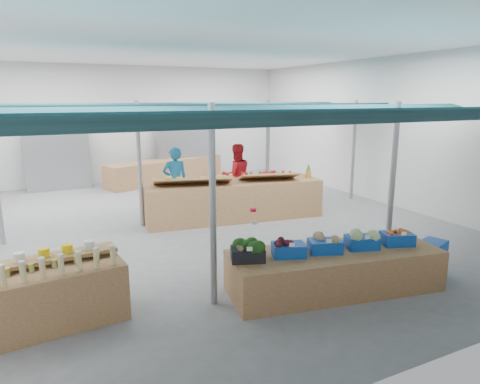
{
  "coord_description": "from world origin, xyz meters",
  "views": [
    {
      "loc": [
        -3.3,
        -9.55,
        3.06
      ],
      "look_at": [
        0.62,
        -1.6,
        1.1
      ],
      "focal_mm": 32.0,
      "sensor_mm": 36.0,
      "label": 1
    }
  ],
  "objects_px": {
    "veg_counter": "(334,270)",
    "vendor_left": "(175,181)",
    "bottle_shelf": "(54,293)",
    "crate_stack": "(431,259)",
    "vendor_right": "(236,176)",
    "fruit_counter": "(234,201)"
  },
  "relations": [
    {
      "from": "bottle_shelf",
      "to": "vendor_right",
      "type": "bearing_deg",
      "value": 37.46
    },
    {
      "from": "bottle_shelf",
      "to": "vendor_right",
      "type": "height_order",
      "value": "vendor_right"
    },
    {
      "from": "veg_counter",
      "to": "crate_stack",
      "type": "bearing_deg",
      "value": 1.04
    },
    {
      "from": "bottle_shelf",
      "to": "crate_stack",
      "type": "distance_m",
      "value": 6.11
    },
    {
      "from": "bottle_shelf",
      "to": "crate_stack",
      "type": "relative_size",
      "value": 3.02
    },
    {
      "from": "fruit_counter",
      "to": "vendor_right",
      "type": "xyz_separation_m",
      "value": [
        0.6,
        1.1,
        0.42
      ]
    },
    {
      "from": "veg_counter",
      "to": "vendor_left",
      "type": "xyz_separation_m",
      "value": [
        -0.86,
        5.58,
        0.57
      ]
    },
    {
      "from": "crate_stack",
      "to": "vendor_right",
      "type": "height_order",
      "value": "vendor_right"
    },
    {
      "from": "bottle_shelf",
      "to": "veg_counter",
      "type": "bearing_deg",
      "value": -17.22
    },
    {
      "from": "bottle_shelf",
      "to": "vendor_left",
      "type": "bearing_deg",
      "value": 49.82
    },
    {
      "from": "bottle_shelf",
      "to": "vendor_right",
      "type": "xyz_separation_m",
      "value": [
        5.06,
        4.73,
        0.46
      ]
    },
    {
      "from": "veg_counter",
      "to": "crate_stack",
      "type": "xyz_separation_m",
      "value": [
        1.87,
        -0.3,
        -0.02
      ]
    },
    {
      "from": "vendor_right",
      "to": "bottle_shelf",
      "type": "bearing_deg",
      "value": 50.75
    },
    {
      "from": "crate_stack",
      "to": "vendor_left",
      "type": "xyz_separation_m",
      "value": [
        -2.74,
        5.88,
        0.59
      ]
    },
    {
      "from": "fruit_counter",
      "to": "crate_stack",
      "type": "xyz_separation_m",
      "value": [
        1.54,
        -4.78,
        -0.17
      ]
    },
    {
      "from": "veg_counter",
      "to": "vendor_right",
      "type": "bearing_deg",
      "value": 90.65
    },
    {
      "from": "bottle_shelf",
      "to": "vendor_left",
      "type": "distance_m",
      "value": 5.77
    },
    {
      "from": "bottle_shelf",
      "to": "crate_stack",
      "type": "bearing_deg",
      "value": -16.46
    },
    {
      "from": "vendor_right",
      "to": "veg_counter",
      "type": "bearing_deg",
      "value": 88.12
    },
    {
      "from": "veg_counter",
      "to": "vendor_left",
      "type": "relative_size",
      "value": 1.89
    },
    {
      "from": "veg_counter",
      "to": "crate_stack",
      "type": "distance_m",
      "value": 1.9
    },
    {
      "from": "vendor_right",
      "to": "vendor_left",
      "type": "bearing_deg",
      "value": 7.64
    }
  ]
}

